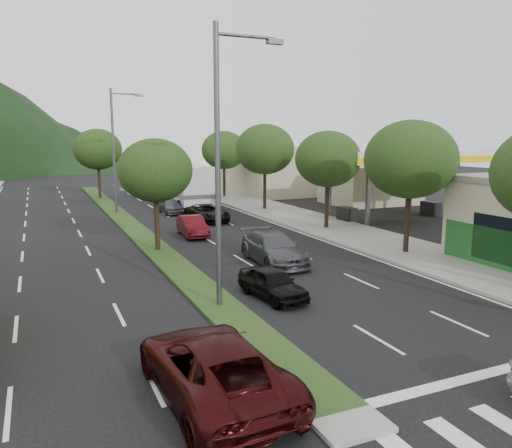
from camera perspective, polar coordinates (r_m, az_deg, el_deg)
name	(u,v)px	position (r m, az deg, el deg)	size (l,w,h in m)	color
ground	(340,417)	(12.09, 9.61, -20.95)	(160.00, 160.00, 0.00)	black
sidewalk_right	(298,217)	(38.76, 4.77, 0.78)	(5.00, 90.00, 0.15)	gray
median	(127,222)	(37.56, -14.53, 0.18)	(1.60, 56.00, 0.12)	#253D16
gas_canopy	(393,158)	(39.45, 15.38, 7.30)	(12.20, 8.20, 5.25)	silver
bldg_right_far	(273,169)	(58.50, 1.92, 6.35)	(10.00, 16.00, 5.20)	beige
tree_r_b	(410,160)	(27.28, 17.22, 7.05)	(4.80, 4.80, 6.94)	black
tree_r_c	(328,159)	(33.74, 8.22, 7.34)	(4.40, 4.40, 6.48)	black
tree_r_d	(265,149)	(42.54, 1.01, 8.52)	(5.00, 5.00, 7.17)	black
tree_r_e	(224,150)	(51.79, -3.69, 8.42)	(4.60, 4.60, 6.71)	black
tree_med_near	(155,171)	(27.29, -11.45, 6.01)	(4.00, 4.00, 6.02)	black
tree_med_far	(98,149)	(52.93, -17.65, 8.14)	(4.80, 4.80, 6.94)	black
streetlight_near	(223,154)	(17.68, -3.80, 7.95)	(2.60, 0.25, 10.00)	#47494C
streetlight_mid	(116,145)	(42.04, -15.72, 8.69)	(2.60, 0.25, 10.00)	#47494C
suv_maroon	(213,366)	(12.41, -4.91, -15.90)	(2.58, 5.60, 1.56)	black
car_queue_a	(272,283)	(19.45, 1.89, -6.77)	(1.42, 3.53, 1.20)	black
car_queue_b	(274,248)	(24.81, 2.01, -2.76)	(2.10, 5.16, 1.50)	#48494D
car_queue_c	(192,226)	(31.73, -7.27, -0.25)	(1.36, 3.89, 1.28)	#510D14
car_queue_d	(208,213)	(37.23, -5.56, 1.27)	(2.12, 4.60, 1.28)	black
car_queue_e	(170,206)	(41.56, -9.78, 2.07)	(1.51, 3.77, 1.28)	#48494D
car_queue_f	(161,188)	(56.03, -10.84, 4.04)	(1.88, 4.62, 1.34)	black
motorhome	(184,184)	(46.16, -8.28, 4.57)	(3.14, 9.79, 3.75)	silver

